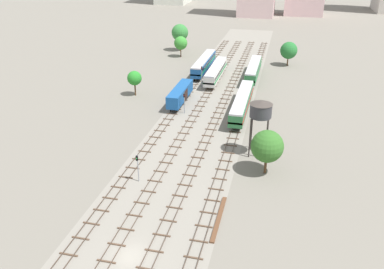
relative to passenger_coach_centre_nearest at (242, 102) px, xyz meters
name	(u,v)px	position (x,y,z in m)	size (l,w,h in m)	color
ground_plane	(215,98)	(-7.38, 8.17, -2.61)	(480.00, 480.00, 0.00)	slate
ballast_bed	(215,98)	(-7.38, 8.17, -2.61)	(18.76, 176.00, 0.01)	gray
track_far_left	(187,93)	(-14.76, 9.17, -2.48)	(2.40, 126.00, 0.29)	#47382D
track_left	(206,95)	(-9.84, 9.17, -2.48)	(2.40, 126.00, 0.29)	#47382D
track_centre_left	(226,97)	(-4.92, 9.17, -2.48)	(2.40, 126.00, 0.29)	#47382D
track_centre	(246,98)	(0.00, 9.17, -2.48)	(2.40, 126.00, 0.29)	#47382D
passenger_coach_centre_nearest	(242,102)	(0.00, 0.00, 0.00)	(2.96, 22.00, 3.80)	#286638
freight_boxcar_far_left_near	(180,94)	(-14.75, 2.45, -0.16)	(2.87, 14.00, 3.60)	#194C8C
diesel_railcar_left_mid	(216,71)	(-9.84, 21.84, -0.02)	(2.96, 20.50, 3.80)	beige
diesel_railcar_centre_midfar	(253,69)	(0.00, 26.00, -0.02)	(2.96, 20.50, 3.80)	#286638
passenger_coach_far_left_far	(204,63)	(-14.76, 29.11, 0.00)	(2.96, 22.00, 3.80)	#194C8C
water_tower	(261,110)	(5.13, -18.44, 5.87)	(3.93, 3.93, 10.07)	#2D2826
signal_post_nearest	(184,100)	(-12.30, -3.17, 0.43)	(0.28, 0.47, 4.74)	gray
signal_post_near	(202,74)	(-12.30, 14.81, 1.03)	(0.28, 0.47, 5.77)	gray
signal_post_mid	(138,165)	(-12.30, -31.91, 0.45)	(0.28, 0.47, 4.77)	gray
lineside_tree_0	(180,33)	(-28.19, 52.13, 3.72)	(5.76, 5.76, 9.24)	#4C331E
lineside_tree_1	(134,78)	(-27.04, 5.22, 1.80)	(3.53, 3.53, 6.20)	#4C331E
lineside_tree_2	(181,43)	(-25.72, 43.93, 2.01)	(4.39, 4.39, 6.83)	#4C331E
lineside_tree_3	(289,50)	(9.12, 41.48, 2.11)	(5.17, 5.17, 7.32)	#4C331E
lineside_tree_4	(267,146)	(6.90, -24.58, 2.26)	(5.27, 5.27, 7.52)	#4C331E
spare_rail_bundle	(219,218)	(1.67, -38.30, -2.49)	(0.60, 10.00, 0.24)	brown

